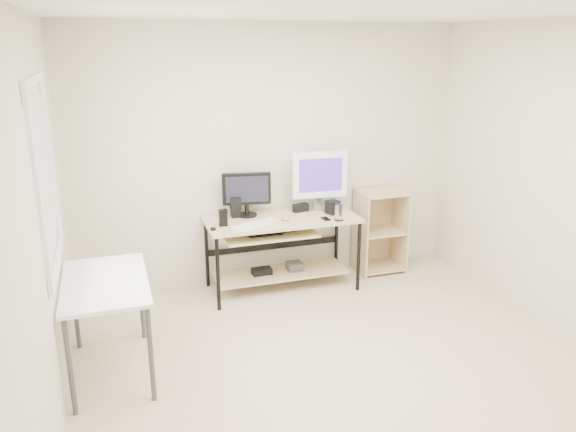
% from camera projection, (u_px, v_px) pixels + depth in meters
% --- Properties ---
extents(room, '(4.01, 4.01, 2.62)m').
position_uv_depth(room, '(333.00, 208.00, 3.84)').
color(room, beige).
rests_on(room, ground).
extents(desk, '(1.50, 0.65, 0.75)m').
position_uv_depth(desk, '(279.00, 238.00, 5.57)').
color(desk, '#D1BF85').
rests_on(desk, ground).
extents(side_table, '(0.60, 1.00, 0.75)m').
position_uv_depth(side_table, '(106.00, 291.00, 4.08)').
color(side_table, white).
rests_on(side_table, ground).
extents(shelf_unit, '(0.50, 0.40, 0.90)m').
position_uv_depth(shelf_unit, '(378.00, 230.00, 6.10)').
color(shelf_unit, '#D2B383').
rests_on(shelf_unit, ground).
extents(black_monitor, '(0.48, 0.20, 0.44)m').
position_uv_depth(black_monitor, '(247.00, 191.00, 5.51)').
color(black_monitor, black).
rests_on(black_monitor, desk).
extents(white_imac, '(0.57, 0.18, 0.61)m').
position_uv_depth(white_imac, '(320.00, 176.00, 5.69)').
color(white_imac, silver).
rests_on(white_imac, desk).
extents(keyboard, '(0.49, 0.33, 0.02)m').
position_uv_depth(keyboard, '(256.00, 224.00, 5.31)').
color(keyboard, white).
rests_on(keyboard, desk).
extents(mouse, '(0.11, 0.13, 0.04)m').
position_uv_depth(mouse, '(285.00, 218.00, 5.44)').
color(mouse, '#AAAAAF').
rests_on(mouse, desk).
extents(center_speaker, '(0.17, 0.10, 0.08)m').
position_uv_depth(center_speaker, '(301.00, 208.00, 5.71)').
color(center_speaker, black).
rests_on(center_speaker, desk).
extents(speaker_left, '(0.11, 0.11, 0.20)m').
position_uv_depth(speaker_left, '(235.00, 207.00, 5.52)').
color(speaker_left, black).
rests_on(speaker_left, desk).
extents(speaker_right, '(0.14, 0.14, 0.14)m').
position_uv_depth(speaker_right, '(333.00, 207.00, 5.63)').
color(speaker_right, black).
rests_on(speaker_right, desk).
extents(audio_controller, '(0.08, 0.05, 0.16)m').
position_uv_depth(audio_controller, '(223.00, 218.00, 5.25)').
color(audio_controller, black).
rests_on(audio_controller, desk).
extents(volume_puck, '(0.07, 0.07, 0.02)m').
position_uv_depth(volume_puck, '(213.00, 229.00, 5.16)').
color(volume_puck, black).
rests_on(volume_puck, desk).
extents(smartphone, '(0.07, 0.12, 0.01)m').
position_uv_depth(smartphone, '(325.00, 219.00, 5.47)').
color(smartphone, black).
rests_on(smartphone, desk).
extents(coaster, '(0.12, 0.12, 0.01)m').
position_uv_depth(coaster, '(339.00, 221.00, 5.42)').
color(coaster, '#976544').
rests_on(coaster, desk).
extents(drinking_glass, '(0.09, 0.09, 0.16)m').
position_uv_depth(drinking_glass, '(339.00, 212.00, 5.40)').
color(drinking_glass, white).
rests_on(drinking_glass, coaster).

